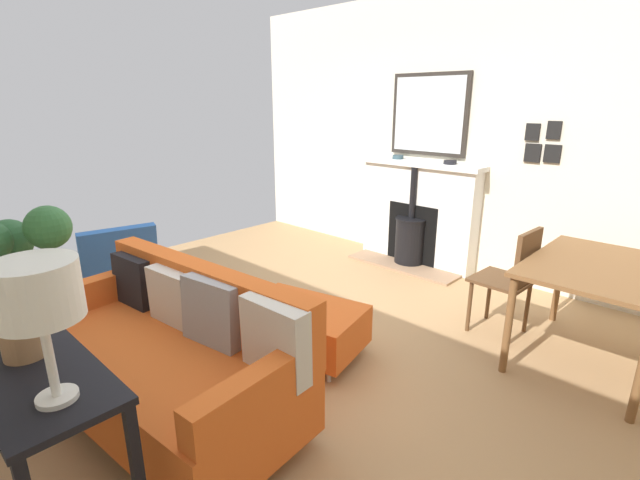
# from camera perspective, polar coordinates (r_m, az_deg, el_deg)

# --- Properties ---
(ground_plane) EXTENTS (5.00, 5.37, 0.01)m
(ground_plane) POSITION_cam_1_polar(r_m,az_deg,el_deg) (3.62, -6.48, -12.38)
(ground_plane) COLOR tan
(wall_left) EXTENTS (0.12, 5.37, 2.87)m
(wall_left) POSITION_cam_1_polar(r_m,az_deg,el_deg) (5.13, 15.27, 12.77)
(wall_left) COLOR silver
(wall_left) RESTS_ON ground
(fireplace) EXTENTS (0.56, 1.43, 1.15)m
(fireplace) POSITION_cam_1_polar(r_m,az_deg,el_deg) (5.16, 12.07, 2.69)
(fireplace) COLOR #9E7A5B
(fireplace) RESTS_ON ground
(mirror_over_mantel) EXTENTS (0.04, 0.89, 0.85)m
(mirror_over_mantel) POSITION_cam_1_polar(r_m,az_deg,el_deg) (5.11, 13.58, 15.12)
(mirror_over_mantel) COLOR #2D2823
(mantel_bowl_near) EXTENTS (0.12, 0.12, 0.04)m
(mantel_bowl_near) POSITION_cam_1_polar(r_m,az_deg,el_deg) (5.22, 9.81, 10.31)
(mantel_bowl_near) COLOR #334C56
(mantel_bowl_near) RESTS_ON fireplace
(mantel_bowl_far) EXTENTS (0.13, 0.13, 0.04)m
(mantel_bowl_far) POSITION_cam_1_polar(r_m,az_deg,el_deg) (4.90, 16.09, 9.43)
(mantel_bowl_far) COLOR black
(mantel_bowl_far) RESTS_ON fireplace
(sofa) EXTENTS (0.97, 1.82, 0.84)m
(sofa) POSITION_cam_1_polar(r_m,az_deg,el_deg) (2.82, -18.46, -13.65)
(sofa) COLOR #B2B2B7
(sofa) RESTS_ON ground
(ottoman) EXTENTS (0.72, 0.94, 0.37)m
(ottoman) POSITION_cam_1_polar(r_m,az_deg,el_deg) (3.31, -2.08, -10.62)
(ottoman) COLOR #B2B2B7
(ottoman) RESTS_ON ground
(armchair_accent) EXTENTS (0.78, 0.71, 0.78)m
(armchair_accent) POSITION_cam_1_polar(r_m,az_deg,el_deg) (4.29, -24.16, -2.52)
(armchair_accent) COLOR brown
(armchair_accent) RESTS_ON ground
(console_table) EXTENTS (0.41, 1.56, 0.76)m
(console_table) POSITION_cam_1_polar(r_m,az_deg,el_deg) (2.49, -33.97, -12.42)
(console_table) COLOR black
(console_table) RESTS_ON ground
(table_lamp_far_end) EXTENTS (0.28, 0.28, 0.52)m
(table_lamp_far_end) POSITION_cam_1_polar(r_m,az_deg,el_deg) (1.76, -32.12, -5.87)
(table_lamp_far_end) COLOR white
(table_lamp_far_end) RESTS_ON console_table
(potted_plant) EXTENTS (0.51, 0.42, 0.70)m
(potted_plant) POSITION_cam_1_polar(r_m,az_deg,el_deg) (2.14, -34.74, -1.78)
(potted_plant) COLOR #99704C
(potted_plant) RESTS_ON console_table
(dining_table) EXTENTS (1.15, 0.84, 0.73)m
(dining_table) POSITION_cam_1_polar(r_m,az_deg,el_deg) (3.57, 31.83, -4.01)
(dining_table) COLOR brown
(dining_table) RESTS_ON ground
(dining_chair_near_fireplace) EXTENTS (0.42, 0.42, 0.87)m
(dining_chair_near_fireplace) POSITION_cam_1_polar(r_m,az_deg,el_deg) (3.73, 23.21, -3.99)
(dining_chair_near_fireplace) COLOR brown
(dining_chair_near_fireplace) RESTS_ON ground
(photo_gallery_row) EXTENTS (0.02, 0.33, 0.38)m
(photo_gallery_row) POSITION_cam_1_polar(r_m,az_deg,el_deg) (4.66, 26.26, 10.87)
(photo_gallery_row) COLOR black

